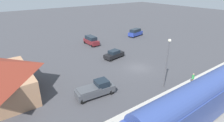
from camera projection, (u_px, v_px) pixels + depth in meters
name	position (u px, v px, depth m)	size (l,w,h in m)	color
ground_plane	(138.00, 68.00, 33.12)	(200.00, 200.00, 0.00)	#424247
railway_track	(215.00, 105.00, 22.66)	(4.80, 70.00, 0.30)	gray
platform	(186.00, 91.00, 25.62)	(3.20, 46.00, 0.30)	#B7B2A8
pedestrian_on_platform	(193.00, 78.00, 26.89)	(0.36, 0.36, 1.71)	brown
pickup_charcoal	(96.00, 89.00, 24.47)	(2.45, 5.56, 2.14)	#47494F
sedan_black	(114.00, 54.00, 37.19)	(2.58, 4.75, 1.74)	black
suv_maroon	(91.00, 40.00, 45.53)	(4.92, 2.44, 2.22)	maroon
suv_blue	(135.00, 32.00, 53.08)	(2.94, 5.20, 2.22)	#283D9E
light_pole_near_platform	(167.00, 58.00, 25.05)	(0.44, 0.44, 7.51)	#515156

